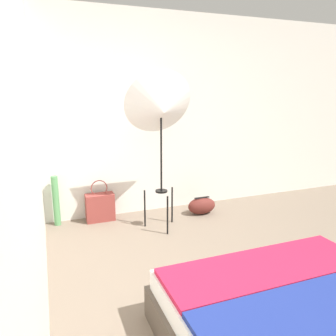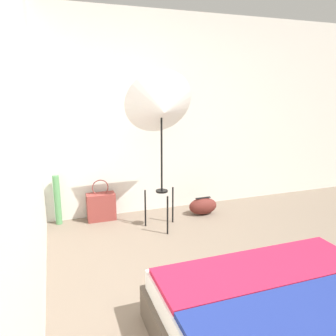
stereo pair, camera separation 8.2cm
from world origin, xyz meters
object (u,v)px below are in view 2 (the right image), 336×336
object	(u,v)px
tote_bag	(101,206)
duffel_bag	(203,206)
paper_roll	(57,200)
photo_umbrella	(161,108)

from	to	relation	value
tote_bag	duffel_bag	bearing A→B (deg)	-10.78
tote_bag	paper_roll	distance (m)	0.54
photo_umbrella	duffel_bag	size ratio (longest dim) A/B	4.76
photo_umbrella	tote_bag	xyz separation A→B (m)	(-0.65, 0.48, -1.25)
duffel_bag	paper_roll	bearing A→B (deg)	170.84
duffel_bag	paper_roll	xyz separation A→B (m)	(-1.83, 0.30, 0.20)
photo_umbrella	paper_roll	distance (m)	1.71
tote_bag	duffel_bag	size ratio (longest dim) A/B	1.38
photo_umbrella	tote_bag	size ratio (longest dim) A/B	3.46
tote_bag	photo_umbrella	bearing A→B (deg)	-36.45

